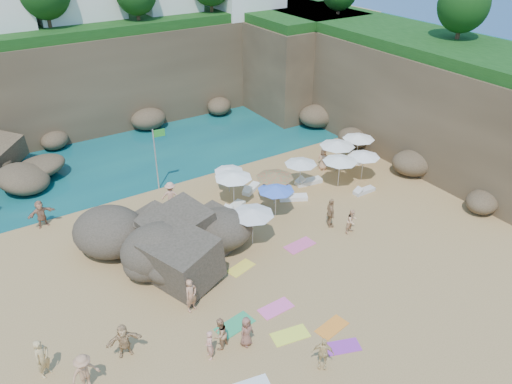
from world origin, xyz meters
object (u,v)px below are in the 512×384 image
person_stand_0 (42,358)px  person_stand_5 (41,214)px  person_stand_4 (323,159)px  flag_pole (157,151)px  parasol_0 (233,175)px  person_stand_1 (220,334)px  parasol_2 (337,143)px  parasol_1 (229,169)px  lounger_0 (251,189)px  rock_outcrop (185,250)px  person_stand_3 (331,213)px  person_stand_6 (209,345)px  person_stand_2 (171,195)px

person_stand_0 → person_stand_5: size_ratio=1.07×
person_stand_0 → person_stand_4: size_ratio=1.11×
flag_pole → parasol_0: (3.26, -4.58, -0.72)m
person_stand_1 → parasol_2: bearing=-173.0°
parasol_1 → person_stand_1: (-7.34, -11.94, -0.94)m
lounger_0 → person_stand_4: size_ratio=1.01×
parasol_0 → person_stand_0: bearing=-150.5°
parasol_1 → person_stand_4: parasol_1 is taller
rock_outcrop → lounger_0: (6.91, 3.82, 0.14)m
person_stand_0 → person_stand_3: person_stand_3 is taller
flag_pole → parasol_0: size_ratio=1.81×
rock_outcrop → lounger_0: 7.90m
lounger_0 → person_stand_1: size_ratio=1.07×
parasol_2 → person_stand_6: parasol_2 is taller
lounger_0 → person_stand_5: (-13.18, 3.19, 0.75)m
person_stand_3 → person_stand_5: bearing=80.0°
parasol_2 → person_stand_6: (-16.22, -10.66, -1.51)m
rock_outcrop → person_stand_3: 9.04m
person_stand_0 → person_stand_2: person_stand_0 is taller
parasol_1 → person_stand_6: 14.63m
person_stand_0 → person_stand_1: (6.91, -2.65, -0.14)m
rock_outcrop → person_stand_5: (-6.26, 7.01, 0.89)m
rock_outcrop → person_stand_3: person_stand_3 is taller
person_stand_1 → person_stand_5: person_stand_5 is taller
parasol_1 → person_stand_6: bearing=-123.3°
rock_outcrop → parasol_2: 14.24m
person_stand_4 → person_stand_2: bearing=-128.3°
parasol_0 → parasol_2: parasol_2 is taller
person_stand_4 → person_stand_3: bearing=-69.2°
flag_pole → person_stand_6: bearing=-105.4°
person_stand_2 → parasol_0: bearing=-177.8°
parasol_2 → lounger_0: size_ratio=1.49×
lounger_0 → person_stand_0: (-15.63, -8.63, 0.82)m
person_stand_0 → person_stand_3: (17.33, 2.24, 0.01)m
person_stand_4 → flag_pole: bearing=-142.0°
lounger_0 → person_stand_1: 14.27m
parasol_2 → person_stand_5: parasol_2 is taller
parasol_2 → person_stand_5: 20.47m
parasol_1 → person_stand_0: bearing=-146.9°
parasol_0 → person_stand_2: bearing=154.5°
flag_pole → person_stand_4: flag_pole is taller
rock_outcrop → person_stand_5: bearing=131.8°
parasol_2 → person_stand_2: size_ratio=1.39×
person_stand_0 → person_stand_6: (6.24, -2.92, -0.21)m
person_stand_1 → person_stand_2: person_stand_2 is taller
person_stand_1 → person_stand_5: size_ratio=0.92×
rock_outcrop → person_stand_2: 4.97m
lounger_0 → person_stand_6: 14.89m
parasol_0 → parasol_1: size_ratio=1.22×
parasol_1 → person_stand_5: parasol_1 is taller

